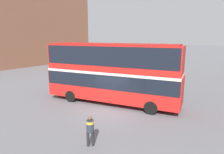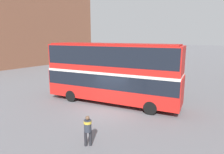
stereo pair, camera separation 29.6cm
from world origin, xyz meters
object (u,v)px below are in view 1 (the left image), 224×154
(double_decker_bus, at_px, (112,70))
(parked_car_kerb_far, at_px, (144,68))
(pedestrian_foreground, at_px, (90,128))
(parked_car_kerb_near, at_px, (100,63))

(double_decker_bus, relative_size, parked_car_kerb_far, 2.65)
(pedestrian_foreground, height_order, parked_car_kerb_near, pedestrian_foreground)
(pedestrian_foreground, relative_size, parked_car_kerb_near, 0.35)
(pedestrian_foreground, bearing_deg, parked_car_kerb_near, -9.67)
(parked_car_kerb_near, bearing_deg, parked_car_kerb_far, 7.39)
(parked_car_kerb_near, xyz_separation_m, parked_car_kerb_far, (8.55, 0.16, -0.05))
(pedestrian_foreground, bearing_deg, double_decker_bus, -21.25)
(pedestrian_foreground, xyz_separation_m, parked_car_kerb_near, (-16.14, 19.71, -0.19))
(parked_car_kerb_far, bearing_deg, pedestrian_foreground, 110.80)
(double_decker_bus, relative_size, parked_car_kerb_near, 2.48)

